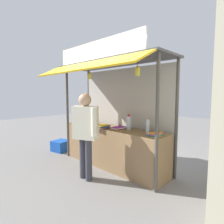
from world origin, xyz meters
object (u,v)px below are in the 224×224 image
Objects in this scene: water_bottle_far_right at (129,122)px; magazine_stack_front_left at (103,127)px; plastic_crate at (61,146)px; vendor_person at (85,128)px; banana_bunch_leftmost at (137,72)px; magazine_stack_right at (118,128)px; magazine_stack_far_left at (155,134)px; water_bottle_back_left at (83,117)px; magazine_stack_center at (92,125)px; water_bottle_front_right at (148,126)px; water_bottle_rear_center at (89,119)px; banana_bunch_inner_left at (90,76)px.

magazine_stack_front_left is at bearing -143.58° from water_bottle_far_right.
plastic_crate is at bearing -171.58° from water_bottle_far_right.
vendor_person is at bearing -17.28° from plastic_crate.
magazine_stack_front_left is 0.74× the size of plastic_crate.
banana_bunch_leftmost is 0.60× the size of plastic_crate.
magazine_stack_right is 0.79m from vendor_person.
magazine_stack_far_left is (1.18, 0.17, -0.01)m from magazine_stack_front_left.
vendor_person is (1.20, -0.86, -0.03)m from water_bottle_back_left.
water_bottle_far_right is 1.15× the size of magazine_stack_center.
water_bottle_front_right is 0.46m from water_bottle_far_right.
vendor_person is at bearing -98.91° from magazine_stack_right.
water_bottle_rear_center is at bearing 115.16° from vendor_person.
water_bottle_rear_center is 0.75× the size of magazine_stack_front_left.
water_bottle_far_right reaches higher than plastic_crate.
magazine_stack_far_left is 1.21× the size of banana_bunch_leftmost.
banana_bunch_leftmost is at bearing -113.06° from magazine_stack_far_left.
water_bottle_far_right reaches higher than water_bottle_back_left.
water_bottle_rear_center reaches higher than magazine_stack_right.
banana_bunch_leftmost reaches higher than water_bottle_rear_center.
water_bottle_rear_center reaches higher than magazine_stack_far_left.
banana_bunch_inner_left is at bearing -141.22° from water_bottle_far_right.
vendor_person is at bearing -128.94° from water_bottle_front_right.
magazine_stack_center is 0.66× the size of plastic_crate.
banana_bunch_leftmost is 0.16× the size of vendor_person.
banana_bunch_leftmost is (-0.15, -0.35, 1.08)m from magazine_stack_far_left.
water_bottle_far_right is 0.57m from magazine_stack_front_left.
water_bottle_rear_center is at bearing 163.19° from magazine_stack_front_left.
magazine_stack_right is (1.32, -0.08, -0.11)m from water_bottle_back_left.
banana_bunch_inner_left reaches higher than magazine_stack_far_left.
vendor_person reaches higher than plastic_crate.
magazine_stack_front_left is at bearing 170.01° from banana_bunch_leftmost.
plastic_crate is at bearing -174.75° from magazine_stack_right.
water_bottle_front_right is 1.19m from vendor_person.
water_bottle_back_left is 1.25× the size of banana_bunch_inner_left.
magazine_stack_right is at bearing 178.71° from magazine_stack_far_left.
banana_bunch_leftmost reaches higher than magazine_stack_front_left.
water_bottle_rear_center is (-1.64, -0.12, -0.01)m from water_bottle_front_right.
magazine_stack_far_left is at bearing -31.76° from water_bottle_front_right.
banana_bunch_leftmost is (0.12, -0.52, 0.99)m from water_bottle_front_right.
banana_bunch_inner_left is at bearing -28.35° from water_bottle_back_left.
magazine_stack_center is at bearing -160.40° from water_bottle_far_right.
magazine_stack_far_left is 0.73× the size of plastic_crate.
magazine_stack_front_left is 0.19× the size of vendor_person.
magazine_stack_far_left reaches higher than plastic_crate.
magazine_stack_far_left is at bearing -2.60° from water_bottle_back_left.
water_bottle_back_left is 2.22m from magazine_stack_far_left.
magazine_stack_front_left is 0.39m from magazine_stack_center.
water_bottle_rear_center is 0.92× the size of banana_bunch_leftmost.
magazine_stack_right is 1.37m from banana_bunch_leftmost.
magazine_stack_far_left is 0.96× the size of magazine_stack_right.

